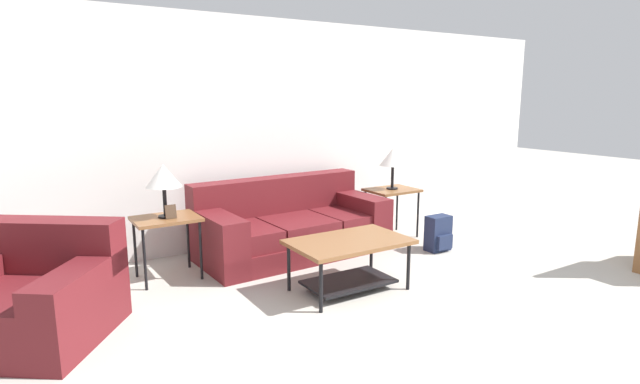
# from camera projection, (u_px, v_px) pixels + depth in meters

# --- Properties ---
(wall_back) EXTENTS (9.08, 0.06, 2.60)m
(wall_back) POSITION_uv_depth(u_px,v_px,m) (270.00, 133.00, 5.89)
(wall_back) COLOR white
(wall_back) RESTS_ON ground_plane
(couch) EXTENTS (2.10, 1.06, 0.82)m
(couch) POSITION_uv_depth(u_px,v_px,m) (291.00, 227.00, 5.53)
(couch) COLOR maroon
(couch) RESTS_ON ground_plane
(armchair) EXTENTS (1.47, 1.44, 0.80)m
(armchair) POSITION_uv_depth(u_px,v_px,m) (28.00, 300.00, 3.60)
(armchair) COLOR maroon
(armchair) RESTS_ON ground_plane
(coffee_table) EXTENTS (1.05, 0.66, 0.47)m
(coffee_table) POSITION_uv_depth(u_px,v_px,m) (349.00, 253.00, 4.45)
(coffee_table) COLOR brown
(coffee_table) RESTS_ON ground_plane
(side_table_left) EXTENTS (0.60, 0.47, 0.60)m
(side_table_left) POSITION_uv_depth(u_px,v_px,m) (166.00, 224.00, 4.71)
(side_table_left) COLOR brown
(side_table_left) RESTS_ON ground_plane
(side_table_right) EXTENTS (0.60, 0.47, 0.60)m
(side_table_right) POSITION_uv_depth(u_px,v_px,m) (392.00, 194.00, 6.13)
(side_table_right) COLOR brown
(side_table_right) RESTS_ON ground_plane
(table_lamp_left) EXTENTS (0.33, 0.33, 0.50)m
(table_lamp_left) POSITION_uv_depth(u_px,v_px,m) (163.00, 177.00, 4.62)
(table_lamp_left) COLOR black
(table_lamp_left) RESTS_ON side_table_left
(table_lamp_right) EXTENTS (0.33, 0.33, 0.50)m
(table_lamp_right) POSITION_uv_depth(u_px,v_px,m) (393.00, 158.00, 6.04)
(table_lamp_right) COLOR black
(table_lamp_right) RESTS_ON side_table_right
(backpack) EXTENTS (0.28, 0.25, 0.40)m
(backpack) POSITION_uv_depth(u_px,v_px,m) (438.00, 234.00, 5.63)
(backpack) COLOR #1E2847
(backpack) RESTS_ON ground_plane
(picture_frame) EXTENTS (0.10, 0.04, 0.13)m
(picture_frame) POSITION_uv_depth(u_px,v_px,m) (171.00, 212.00, 4.64)
(picture_frame) COLOR #4C3828
(picture_frame) RESTS_ON side_table_left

